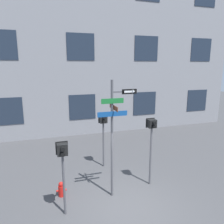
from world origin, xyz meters
The scene contains 7 objects.
ground_plane centered at (0.00, 0.00, 0.00)m, with size 60.00×60.00×0.00m, color #424244.
building_facade centered at (0.00, 8.93, 6.08)m, with size 24.00×0.64×12.16m.
street_sign_pole centered at (-0.24, 0.87, 2.64)m, with size 1.47×0.87×4.41m.
pedestrian_signal_left centered at (-2.14, 0.33, 1.99)m, with size 0.39×0.40×2.52m.
pedestrian_signal_right centered at (1.44, 1.18, 2.18)m, with size 0.38×0.40×2.82m.
pedestrian_signal_across centered at (0.05, 3.36, 2.12)m, with size 0.41×0.40×2.66m.
fire_hydrant centered at (-2.17, 1.42, 0.28)m, with size 0.38×0.22×0.59m.
Camera 1 is at (-2.62, -6.29, 4.90)m, focal length 35.00 mm.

